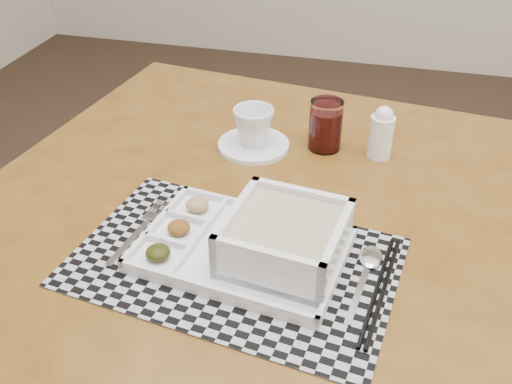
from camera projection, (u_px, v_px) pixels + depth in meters
dining_table at (266, 251)px, 1.05m from camera, size 1.21×1.21×0.81m
placemat at (234, 262)px, 0.90m from camera, size 0.54×0.38×0.00m
serving_tray at (271, 243)px, 0.89m from camera, size 0.35×0.26×0.09m
fork at (138, 230)px, 0.96m from camera, size 0.04×0.19×0.00m
spoon at (369, 263)px, 0.89m from camera, size 0.04×0.18×0.01m
chopsticks at (380, 290)px, 0.84m from camera, size 0.05×0.24×0.01m
saucer at (254, 145)px, 1.19m from camera, size 0.15×0.15×0.01m
cup at (254, 126)px, 1.17m from camera, size 0.11×0.11×0.08m
juice_glass at (325, 127)px, 1.17m from camera, size 0.07×0.07×0.11m
creamer_bottle at (381, 133)px, 1.14m from camera, size 0.05×0.05×0.11m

